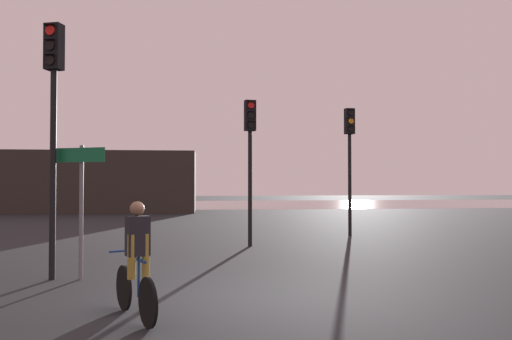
# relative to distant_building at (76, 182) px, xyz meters

# --- Properties ---
(ground_plane) EXTENTS (120.00, 120.00, 0.00)m
(ground_plane) POSITION_rel_distant_building_xyz_m (8.78, -23.92, -1.88)
(ground_plane) COLOR black
(water_strip) EXTENTS (80.00, 16.00, 0.01)m
(water_strip) POSITION_rel_distant_building_xyz_m (8.78, 10.00, -1.88)
(water_strip) COLOR gray
(water_strip) RESTS_ON ground
(distant_building) EXTENTS (14.69, 4.00, 3.76)m
(distant_building) POSITION_rel_distant_building_xyz_m (0.00, 0.00, 0.00)
(distant_building) COLOR #2D2823
(distant_building) RESTS_ON ground
(traffic_light_far_right) EXTENTS (0.35, 0.37, 4.47)m
(traffic_light_far_right) POSITION_rel_distant_building_xyz_m (13.01, -14.89, 1.22)
(traffic_light_far_right) COLOR black
(traffic_light_far_right) RESTS_ON ground
(traffic_light_near_left) EXTENTS (0.38, 0.39, 4.97)m
(traffic_light_near_left) POSITION_rel_distant_building_xyz_m (5.00, -21.91, 1.54)
(traffic_light_near_left) COLOR black
(traffic_light_near_left) RESTS_ON ground
(traffic_light_center) EXTENTS (0.35, 0.37, 4.29)m
(traffic_light_center) POSITION_rel_distant_building_xyz_m (9.27, -17.36, 1.11)
(traffic_light_center) COLOR black
(traffic_light_center) RESTS_ON ground
(direction_sign_post) EXTENTS (1.03, 0.45, 2.60)m
(direction_sign_post) POSITION_rel_distant_building_xyz_m (5.54, -21.94, -0.19)
(direction_sign_post) COLOR slate
(direction_sign_post) RESTS_ON ground
(cyclist) EXTENTS (0.80, 1.56, 1.62)m
(cyclist) POSITION_rel_distant_building_xyz_m (7.01, -24.94, -1.06)
(cyclist) COLOR black
(cyclist) RESTS_ON ground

